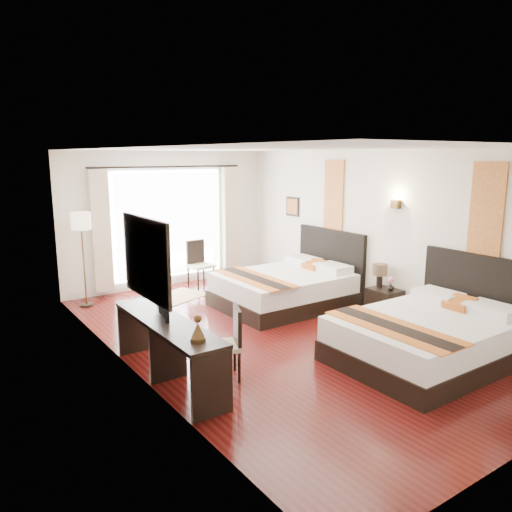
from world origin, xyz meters
TOP-DOWN VIEW (x-y plane):
  - floor at (0.00, 0.00)m, footprint 4.50×7.50m
  - ceiling at (0.00, 0.00)m, footprint 4.50×7.50m
  - wall_headboard at (2.25, 0.00)m, footprint 0.01×7.50m
  - wall_desk at (-2.25, 0.00)m, footprint 0.01×7.50m
  - wall_window at (0.00, 3.75)m, footprint 4.50×0.01m
  - window_glass at (0.00, 3.73)m, footprint 2.40×0.02m
  - sheer_curtain at (0.00, 3.67)m, footprint 2.30×0.02m
  - drape_left at (-1.45, 3.63)m, footprint 0.35×0.14m
  - drape_right at (1.45, 3.63)m, footprint 0.35×0.14m
  - art_panel_near at (2.23, -1.90)m, footprint 0.03×0.50m
  - art_panel_far at (2.23, 1.17)m, footprint 0.03×0.50m
  - wall_sconce at (2.19, -0.35)m, footprint 0.10×0.14m
  - mirror_frame at (-2.22, -0.47)m, footprint 0.04×1.25m
  - mirror_glass at (-2.19, -0.47)m, footprint 0.01×1.12m
  - bed_near at (1.13, -1.90)m, footprint 2.35×1.83m
  - bed_far at (1.14, 1.17)m, footprint 2.33×1.82m
  - nightstand at (2.03, -0.35)m, footprint 0.42×0.52m
  - table_lamp at (2.06, -0.20)m, footprint 0.25×0.25m
  - vase at (2.03, -0.47)m, footprint 0.14×0.14m
  - console_desk at (-1.99, -0.47)m, footprint 0.50×2.20m
  - television at (-1.97, -0.13)m, footprint 0.37×0.84m
  - bronze_figurine at (-1.99, -1.26)m, footprint 0.22×0.22m
  - desk_chair at (-1.39, -0.81)m, footprint 0.55×0.55m
  - floor_lamp at (-1.92, 3.22)m, footprint 0.35×0.35m
  - side_table at (-0.89, 3.01)m, footprint 0.48×0.48m
  - fruit_bowl at (-0.93, 2.98)m, footprint 0.22×0.22m
  - window_chair at (0.44, 3.21)m, footprint 0.48×0.48m
  - jute_rug at (-0.32, 2.79)m, footprint 1.35×1.13m

SIDE VIEW (x-z plane):
  - floor at x=0.00m, z-range -0.01..0.00m
  - jute_rug at x=-0.32m, z-range 0.00..0.01m
  - nightstand at x=2.03m, z-range 0.00..0.50m
  - desk_chair at x=-1.39m, z-range -0.17..0.72m
  - side_table at x=-0.89m, z-range 0.00..0.55m
  - window_chair at x=0.44m, z-range -0.19..0.78m
  - bed_far at x=1.14m, z-range -0.32..1.00m
  - bed_near at x=1.13m, z-range -0.32..1.01m
  - console_desk at x=-1.99m, z-range 0.00..0.76m
  - vase at x=2.03m, z-range 0.50..0.63m
  - fruit_bowl at x=-0.93m, z-range 0.55..0.60m
  - table_lamp at x=2.06m, z-range 0.57..0.98m
  - bronze_figurine at x=-1.99m, z-range 0.75..1.01m
  - television at x=-1.97m, z-range 0.75..1.24m
  - drape_left at x=-1.45m, z-range 0.10..2.46m
  - drape_right at x=1.45m, z-range 0.10..2.46m
  - sheer_curtain at x=0.00m, z-range 0.25..2.35m
  - window_glass at x=0.00m, z-range 0.20..2.40m
  - wall_headboard at x=2.25m, z-range 0.00..2.80m
  - wall_desk at x=-2.25m, z-range 0.00..2.80m
  - wall_window at x=0.00m, z-range 0.00..2.80m
  - floor_lamp at x=-1.92m, z-range 0.60..2.32m
  - mirror_frame at x=-2.22m, z-range 1.08..2.02m
  - mirror_glass at x=-2.19m, z-range 1.14..1.96m
  - wall_sconce at x=2.19m, z-range 1.85..1.99m
  - art_panel_near at x=2.23m, z-range 1.27..2.62m
  - art_panel_far at x=2.23m, z-range 1.27..2.62m
  - ceiling at x=0.00m, z-range 2.78..2.80m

